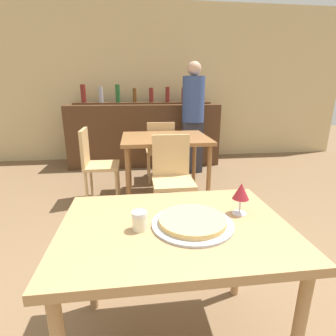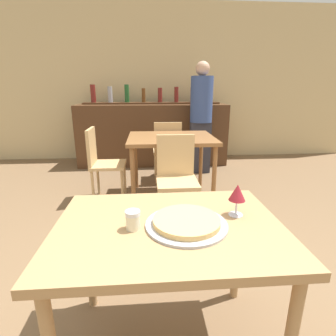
# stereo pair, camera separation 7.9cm
# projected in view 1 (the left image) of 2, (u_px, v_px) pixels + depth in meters

# --- Properties ---
(wall_back) EXTENTS (8.00, 0.05, 2.80)m
(wall_back) POSITION_uv_depth(u_px,v_px,m) (142.00, 84.00, 4.89)
(wall_back) COLOR #D1B784
(wall_back) RESTS_ON ground_plane
(dining_table_near) EXTENTS (1.04, 0.75, 0.73)m
(dining_table_near) POSITION_uv_depth(u_px,v_px,m) (175.00, 240.00, 1.22)
(dining_table_near) COLOR #A87F51
(dining_table_near) RESTS_ON ground_plane
(dining_table_far) EXTENTS (1.02, 0.86, 0.77)m
(dining_table_far) POSITION_uv_depth(u_px,v_px,m) (165.00, 144.00, 3.14)
(dining_table_far) COLOR brown
(dining_table_far) RESTS_ON ground_plane
(bar_counter) EXTENTS (2.60, 0.56, 1.06)m
(bar_counter) POSITION_uv_depth(u_px,v_px,m) (144.00, 135.00, 4.67)
(bar_counter) COLOR #4C2D19
(bar_counter) RESTS_ON ground_plane
(bar_back_shelf) EXTENTS (2.39, 0.24, 0.33)m
(bar_back_shelf) POSITION_uv_depth(u_px,v_px,m) (141.00, 99.00, 4.62)
(bar_back_shelf) COLOR #4C2D19
(bar_back_shelf) RESTS_ON bar_counter
(chair_far_side_front) EXTENTS (0.40, 0.40, 0.88)m
(chair_far_side_front) POSITION_uv_depth(u_px,v_px,m) (172.00, 173.00, 2.62)
(chair_far_side_front) COLOR tan
(chair_far_side_front) RESTS_ON ground_plane
(chair_far_side_back) EXTENTS (0.40, 0.40, 0.88)m
(chair_far_side_back) POSITION_uv_depth(u_px,v_px,m) (160.00, 147.00, 3.76)
(chair_far_side_back) COLOR tan
(chair_far_side_back) RESTS_ON ground_plane
(chair_far_side_left) EXTENTS (0.40, 0.40, 0.88)m
(chair_far_side_left) POSITION_uv_depth(u_px,v_px,m) (95.00, 160.00, 3.09)
(chair_far_side_left) COLOR tan
(chair_far_side_left) RESTS_ON ground_plane
(pizza_tray) EXTENTS (0.37, 0.37, 0.04)m
(pizza_tray) POSITION_uv_depth(u_px,v_px,m) (193.00, 222.00, 1.18)
(pizza_tray) COLOR #A3A3A8
(pizza_tray) RESTS_ON dining_table_near
(cheese_shaker) EXTENTS (0.07, 0.07, 0.09)m
(cheese_shaker) POSITION_uv_depth(u_px,v_px,m) (139.00, 221.00, 1.14)
(cheese_shaker) COLOR beige
(cheese_shaker) RESTS_ON dining_table_near
(person_standing) EXTENTS (0.34, 0.34, 1.71)m
(person_standing) POSITION_uv_depth(u_px,v_px,m) (193.00, 115.00, 4.09)
(person_standing) COLOR #2D2D38
(person_standing) RESTS_ON ground_plane
(wine_glass) EXTENTS (0.08, 0.08, 0.16)m
(wine_glass) POSITION_uv_depth(u_px,v_px,m) (241.00, 192.00, 1.26)
(wine_glass) COLOR silver
(wine_glass) RESTS_ON dining_table_near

